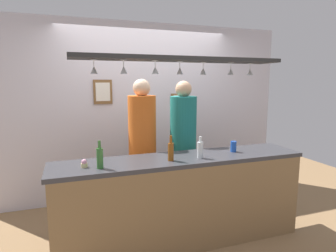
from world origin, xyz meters
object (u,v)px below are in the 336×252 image
object	(u,v)px
bottle_soda_clear	(200,149)
bottle_beer_green_import	(100,157)
drink_can	(233,147)
person_left_orange_shirt	(142,137)
bottle_beer_amber_tall	(171,151)
picture_frame_caricature	(103,92)
picture_frame_lower_pair	(180,99)
person_middle_teal_shirt	(183,135)
cupcake	(84,164)

from	to	relation	value
bottle_soda_clear	bottle_beer_green_import	size ratio (longest dim) A/B	0.88
drink_can	person_left_orange_shirt	bearing A→B (deg)	146.17
person_left_orange_shirt	bottle_beer_amber_tall	distance (m)	0.73
person_left_orange_shirt	picture_frame_caricature	world-z (taller)	person_left_orange_shirt
bottle_soda_clear	picture_frame_lower_pair	xyz separation A→B (m)	(0.37, 1.50, 0.42)
person_left_orange_shirt	bottle_beer_green_import	world-z (taller)	person_left_orange_shirt
bottle_beer_green_import	person_left_orange_shirt	bearing A→B (deg)	51.79
bottle_beer_amber_tall	picture_frame_lower_pair	bearing A→B (deg)	65.19
person_middle_teal_shirt	drink_can	world-z (taller)	person_middle_teal_shirt
bottle_beer_green_import	drink_can	xyz separation A→B (m)	(1.50, 0.14, -0.04)
person_left_orange_shirt	picture_frame_lower_pair	xyz separation A→B (m)	(0.80, 0.77, 0.40)
bottle_soda_clear	bottle_beer_amber_tall	bearing A→B (deg)	178.42
picture_frame_lower_pair	person_middle_teal_shirt	bearing A→B (deg)	-108.65
drink_can	picture_frame_lower_pair	size ratio (longest dim) A/B	0.41
person_middle_teal_shirt	cupcake	bearing A→B (deg)	-152.25
picture_frame_lower_pair	bottle_beer_amber_tall	bearing A→B (deg)	-114.81
bottle_beer_amber_tall	picture_frame_lower_pair	xyz separation A→B (m)	(0.69, 1.49, 0.42)
bottle_beer_green_import	picture_frame_caricature	distance (m)	1.63
person_middle_teal_shirt	bottle_beer_amber_tall	xyz separation A→B (m)	(-0.43, -0.72, -0.01)
person_left_orange_shirt	picture_frame_lower_pair	size ratio (longest dim) A/B	5.94
drink_can	picture_frame_caricature	distance (m)	1.97
person_middle_teal_shirt	picture_frame_lower_pair	world-z (taller)	person_middle_teal_shirt
bottle_beer_green_import	bottle_beer_amber_tall	bearing A→B (deg)	2.45
person_middle_teal_shirt	picture_frame_caricature	xyz separation A→B (m)	(-0.91, 0.77, 0.54)
drink_can	cupcake	world-z (taller)	drink_can
drink_can	picture_frame_caricature	bearing A→B (deg)	132.85
bottle_beer_amber_tall	bottle_soda_clear	bearing A→B (deg)	-1.58
bottle_soda_clear	person_left_orange_shirt	bearing A→B (deg)	120.94
person_middle_teal_shirt	bottle_soda_clear	bearing A→B (deg)	-98.31
bottle_beer_green_import	picture_frame_caricature	bearing A→B (deg)	81.84
person_left_orange_shirt	bottle_beer_amber_tall	bearing A→B (deg)	-81.00
cupcake	bottle_beer_amber_tall	bearing A→B (deg)	-3.50
picture_frame_lower_pair	picture_frame_caricature	world-z (taller)	picture_frame_caricature
bottle_beer_amber_tall	cupcake	world-z (taller)	bottle_beer_amber_tall
person_left_orange_shirt	drink_can	xyz separation A→B (m)	(0.91, -0.61, -0.06)
picture_frame_caricature	bottle_soda_clear	bearing A→B (deg)	-61.70
bottle_beer_amber_tall	drink_can	distance (m)	0.81
bottle_soda_clear	cupcake	distance (m)	1.17
bottle_beer_amber_tall	cupcake	xyz separation A→B (m)	(-0.84, 0.05, -0.06)
person_left_orange_shirt	person_middle_teal_shirt	size ratio (longest dim) A/B	1.01
bottle_soda_clear	bottle_beer_green_import	distance (m)	1.03
person_middle_teal_shirt	drink_can	xyz separation A→B (m)	(0.37, -0.61, -0.05)
picture_frame_lower_pair	cupcake	bearing A→B (deg)	-136.73
cupcake	bottle_soda_clear	bearing A→B (deg)	-2.97
bottle_soda_clear	picture_frame_caricature	size ratio (longest dim) A/B	0.68
picture_frame_lower_pair	picture_frame_caricature	xyz separation A→B (m)	(-1.17, 0.00, 0.13)
drink_can	picture_frame_caricature	xyz separation A→B (m)	(-1.28, 1.38, 0.59)
bottle_beer_amber_tall	cupcake	size ratio (longest dim) A/B	3.33
picture_frame_caricature	bottle_beer_green_import	bearing A→B (deg)	-98.16
bottle_beer_green_import	picture_frame_lower_pair	xyz separation A→B (m)	(1.39, 1.52, 0.41)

